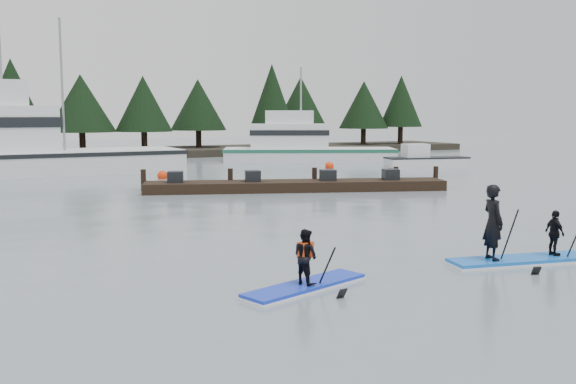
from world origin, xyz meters
name	(u,v)px	position (x,y,z in m)	size (l,w,h in m)	color
ground	(402,267)	(0.00, 0.00, 0.00)	(160.00, 160.00, 0.00)	gray
far_shore	(93,154)	(0.00, 42.00, 0.30)	(70.00, 8.00, 0.60)	#2D281E
treeline	(93,158)	(0.00, 42.00, 0.00)	(60.00, 4.00, 8.00)	black
fishing_boat_large	(12,161)	(-6.77, 28.65, 0.79)	(18.49, 5.57, 10.28)	silver
fishing_boat_medium	(304,154)	(13.55, 30.69, 0.54)	(13.00, 8.55, 7.78)	silver
skiff	(427,162)	(18.64, 22.62, 0.32)	(5.55, 1.66, 0.65)	silver
floating_dock	(296,186)	(4.54, 14.36, 0.23)	(13.84, 1.85, 0.46)	black
buoy_c	(329,168)	(12.06, 24.30, 0.00)	(0.57, 0.57, 0.57)	red
buoy_b	(163,179)	(0.50, 22.63, 0.00)	(0.57, 0.57, 0.57)	red
paddleboard_solo	(305,270)	(-2.90, -0.67, 0.40)	(3.02, 1.60, 1.75)	#1531CA
paddleboard_duo	(515,238)	(2.60, -0.88, 0.61)	(3.68, 1.62, 2.41)	blue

